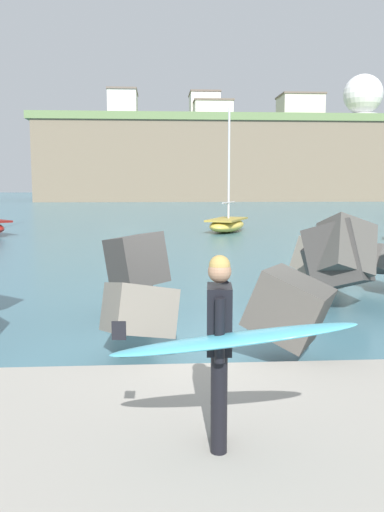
{
  "coord_description": "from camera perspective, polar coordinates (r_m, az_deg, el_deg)",
  "views": [
    {
      "loc": [
        -0.67,
        -8.79,
        2.62
      ],
      "look_at": [
        -0.06,
        0.5,
        1.4
      ],
      "focal_mm": 37.8,
      "sensor_mm": 36.0,
      "label": 1
    }
  ],
  "objects": [
    {
      "name": "boat_near_centre",
      "position": [
        30.54,
        3.72,
        3.42
      ],
      "size": [
        3.12,
        4.38,
        6.93
      ],
      "color": "#EAC64C",
      "rests_on": "ground"
    },
    {
      "name": "radar_dome",
      "position": [
        115.91,
        17.63,
        15.55
      ],
      "size": [
        7.72,
        7.72,
        10.34
      ],
      "color": "silver",
      "rests_on": "headland_bluff"
    },
    {
      "name": "station_building_west",
      "position": [
        103.4,
        2.17,
        14.93
      ],
      "size": [
        7.18,
        7.86,
        4.02
      ],
      "color": "silver",
      "rests_on": "headland_bluff"
    },
    {
      "name": "surfer_with_board",
      "position": [
        4.79,
        3.32,
        -8.84
      ],
      "size": [
        2.12,
        1.25,
        1.78
      ],
      "color": "black",
      "rests_on": "walkway_path"
    },
    {
      "name": "walkway_path",
      "position": [
        5.45,
        3.96,
        -19.89
      ],
      "size": [
        48.0,
        4.4,
        0.24
      ],
      "primitive_type": "cube",
      "color": "#9E998E",
      "rests_on": "ground"
    },
    {
      "name": "station_building_annex",
      "position": [
        93.55,
        -7.31,
        15.7
      ],
      "size": [
        4.83,
        8.17,
        4.12
      ],
      "color": "silver",
      "rests_on": "headland_bluff"
    },
    {
      "name": "station_building_east",
      "position": [
        105.31,
        11.34,
        14.98
      ],
      "size": [
        7.81,
        7.65,
        5.17
      ],
      "color": "beige",
      "rests_on": "headland_bluff"
    },
    {
      "name": "headland_bluff",
      "position": [
        103.58,
        6.26,
        9.88
      ],
      "size": [
        75.88,
        32.63,
        14.01
      ],
      "color": "#756651",
      "rests_on": "ground"
    },
    {
      "name": "breakwater_jetty",
      "position": [
        10.75,
        -5.71,
        -0.78
      ],
      "size": [
        30.37,
        7.12,
        2.21
      ],
      "color": "gray",
      "rests_on": "ground"
    },
    {
      "name": "ground_plane",
      "position": [
        9.2,
        0.58,
        -9.09
      ],
      "size": [
        400.0,
        400.0,
        0.0
      ],
      "primitive_type": "plane",
      "color": "#42707F"
    },
    {
      "name": "station_building_central",
      "position": [
        108.35,
        1.3,
        15.22
      ],
      "size": [
        5.82,
        7.56,
        6.37
      ],
      "color": "silver",
      "rests_on": "headland_bluff"
    }
  ]
}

